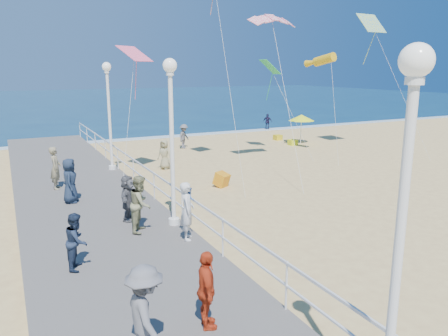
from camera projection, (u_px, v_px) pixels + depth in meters
name	position (u px, v px, depth m)	size (l,w,h in m)	color
ground	(305.00, 212.00, 16.82)	(160.00, 160.00, 0.00)	#D8B971
ocean	(69.00, 102.00, 73.44)	(160.00, 90.00, 0.05)	#0C304C
surf_line	(148.00, 138.00, 34.67)	(160.00, 1.20, 0.04)	white
boardwalk	(109.00, 241.00, 13.49)	(5.00, 44.00, 0.40)	#66625D
railing	(182.00, 198.00, 14.33)	(0.05, 42.00, 0.55)	white
lamp_post_near	(403.00, 202.00, 5.82)	(0.44, 0.44, 5.32)	white
lamp_post_mid	(171.00, 126.00, 13.66)	(0.44, 0.44, 5.32)	white
lamp_post_far	(109.00, 105.00, 21.50)	(0.44, 0.44, 5.32)	white
woman_holding_toddler	(187.00, 211.00, 12.94)	(0.64, 0.42, 1.76)	silver
toddler_held	(190.00, 199.00, 13.07)	(0.34, 0.27, 0.70)	#2F60B3
spectator_1	(141.00, 204.00, 13.60)	(0.87, 0.68, 1.79)	#84845B
spectator_2	(145.00, 315.00, 7.43)	(1.16, 0.67, 1.80)	slate
spectator_3	(207.00, 290.00, 8.47)	(0.93, 0.39, 1.60)	#BB3517
spectator_4	(70.00, 181.00, 16.54)	(0.84, 0.55, 1.72)	#1A2639
spectator_5	(128.00, 198.00, 14.61)	(1.45, 0.46, 1.56)	#505055
spectator_6	(56.00, 168.00, 18.43)	(0.66, 0.43, 1.81)	#7F7658
spectator_7	(77.00, 241.00, 11.07)	(0.71, 0.56, 1.47)	#1C283E
beach_walker_a	(184.00, 136.00, 30.15)	(1.09, 0.63, 1.69)	#59595E
beach_walker_b	(268.00, 122.00, 39.50)	(0.85, 0.35, 1.45)	#1E1B3C
beach_walker_c	(164.00, 155.00, 23.89)	(0.79, 0.52, 1.62)	gray
box_kite	(222.00, 181.00, 20.35)	(0.55, 0.55, 0.60)	#D4540C
beach_umbrella	(301.00, 118.00, 31.89)	(1.90, 1.90, 2.14)	white
beach_chair_left	(278.00, 137.00, 33.87)	(0.55, 0.55, 0.40)	gold
beach_chair_right	(293.00, 142.00, 31.59)	(0.55, 0.55, 0.40)	yellow
kite_parafoil	(273.00, 18.00, 22.55)	(2.56, 0.90, 0.30)	#EA1B42
kite_windsock	(324.00, 60.00, 26.36)	(0.56, 0.56, 2.35)	gold
kite_diamond_pink	(135.00, 54.00, 20.94)	(1.39, 1.39, 0.02)	#FE5D84
kite_diamond_multi	(371.00, 23.00, 27.95)	(1.68, 1.68, 0.02)	blue
kite_diamond_green	(270.00, 67.00, 27.62)	(1.35, 1.35, 0.02)	green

